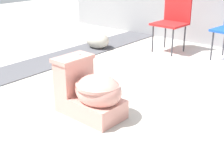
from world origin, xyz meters
The scene contains 5 objects.
ground_plane centered at (0.00, 0.00, 0.00)m, with size 14.00×14.00×0.00m, color #B7B2A8.
gravel_strip centered at (-1.33, 0.50, 0.01)m, with size 0.56×8.00×0.01m, color #4C4C51.
toilet centered at (0.17, -0.04, 0.22)m, with size 0.64×0.40×0.52m.
folding_chair_left centered at (-0.33, 2.29, 0.51)m, with size 0.46×0.46×0.83m.
boulder_near centered at (-1.28, 1.65, 0.13)m, with size 0.40×0.30×0.26m, color #ADA899.
Camera 1 is at (1.93, -1.85, 1.32)m, focal length 50.00 mm.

